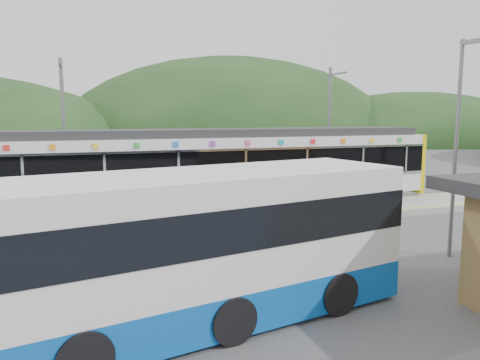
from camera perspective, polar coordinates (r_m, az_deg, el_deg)
name	(u,v)px	position (r m, az deg, el deg)	size (l,w,h in m)	color
ground	(273,241)	(16.71, 4.04, -7.37)	(120.00, 120.00, 0.00)	#4C4C4F
hills	(346,203)	(24.09, 12.77, -2.78)	(146.00, 149.00, 26.00)	#1E3D19
platform	(242,217)	(19.66, 0.30, -4.55)	(26.00, 3.20, 0.30)	#9E9E99
yellow_line	(253,220)	(18.44, 1.63, -4.91)	(26.00, 0.10, 0.01)	yellow
train	(225,165)	(21.91, -1.78, 1.82)	(20.44, 3.01, 3.74)	black
catenary_mast_west	(64,131)	(23.41, -20.66, 5.60)	(0.18, 1.80, 7.00)	slate
catenary_mast_east	(329,128)	(26.92, 10.83, 6.22)	(0.18, 1.80, 7.00)	slate
bus	(140,260)	(9.62, -12.08, -9.56)	(12.11, 5.00, 3.22)	#0C54B6
lamp_post	(460,131)	(15.56, 25.27, 5.45)	(0.37, 1.16, 6.62)	slate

